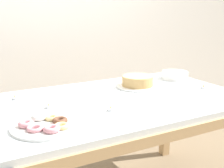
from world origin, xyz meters
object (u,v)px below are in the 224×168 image
Objects in this scene: cake_chocolate_round at (138,82)px; tealight_left_edge at (110,109)px; tealight_near_front at (204,87)px; pastry_platter at (46,125)px; tealight_right_edge at (48,106)px; plate_stack at (175,75)px; tealight_near_cakes at (15,98)px.

cake_chocolate_round is 0.56m from tealight_left_edge.
tealight_left_edge is at bearing -173.36° from tealight_near_front.
pastry_platter is (-0.82, -0.43, -0.02)m from cake_chocolate_round.
cake_chocolate_round is 0.89× the size of pastry_platter.
tealight_right_edge is at bearing 173.50° from tealight_near_front.
tealight_left_edge is (0.39, 0.06, -0.00)m from pastry_platter.
tealight_left_edge is at bearing -139.48° from cake_chocolate_round.
tealight_left_edge is at bearing 9.13° from pastry_platter.
plate_stack reaches higher than tealight_near_cakes.
plate_stack is 5.25× the size of tealight_near_front.
pastry_platter reaches higher than tealight_right_edge.
tealight_right_edge is at bearing -63.04° from tealight_near_cakes.
tealight_near_front is at bearing -6.50° from tealight_right_edge.
cake_chocolate_round is 7.78× the size of tealight_near_cakes.
tealight_left_edge is at bearing -152.45° from plate_stack.
cake_chocolate_round is 1.48× the size of plate_stack.
tealight_near_cakes is 0.64m from tealight_left_edge.
tealight_right_edge is (-0.72, -0.14, -0.03)m from cake_chocolate_round.
tealight_right_edge and tealight_near_cakes have the same top height.
tealight_right_edge is 1.00× the size of tealight_near_cakes.
pastry_platter is 8.78× the size of tealight_left_edge.
pastry_platter is 1.32m from plate_stack.
plate_stack is (0.41, 0.07, -0.01)m from cake_chocolate_round.
tealight_right_edge is 0.36m from tealight_left_edge.
tealight_right_edge is at bearing 142.88° from tealight_left_edge.
pastry_platter is 0.30m from tealight_right_edge.
pastry_platter is at bearing -172.55° from tealight_near_front.
tealight_near_front is (1.23, -0.39, 0.00)m from tealight_near_cakes.
pastry_platter is at bearing -109.84° from tealight_right_edge.
pastry_platter is 8.78× the size of tealight_right_edge.
tealight_near_cakes and tealight_near_front have the same top height.
tealight_left_edge is (-0.42, -0.36, -0.03)m from cake_chocolate_round.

